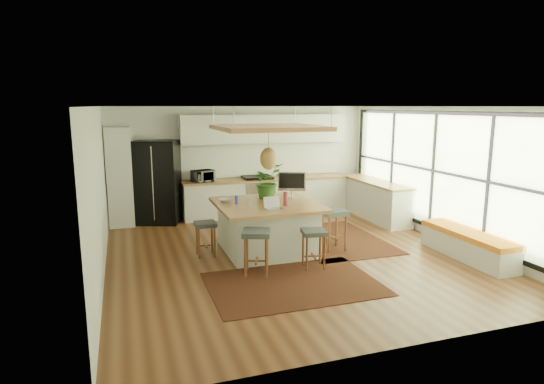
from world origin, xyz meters
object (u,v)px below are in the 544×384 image
object	(u,v)px
island	(267,227)
island_plant	(267,185)
fridge	(158,184)
monitor	(292,184)
stool_near_left	(256,253)
laptop	(274,202)
microwave	(203,175)
stool_near_right	(314,248)
stool_right_back	(319,222)
stool_right_front	(333,232)
stool_left_side	(206,237)

from	to	relation	value
island	island_plant	size ratio (longest dim) A/B	2.69
fridge	monitor	size ratio (longest dim) A/B	3.48
stool_near_left	monitor	size ratio (longest dim) A/B	1.33
stool_near_left	laptop	distance (m)	1.04
microwave	island_plant	distance (m)	2.54
stool_near_right	island_plant	xyz separation A→B (m)	(-0.34, 1.54, 0.84)
stool_right_back	monitor	bearing A→B (deg)	-176.13
fridge	stool_right_front	bearing A→B (deg)	-27.25
fridge	laptop	bearing A→B (deg)	-43.26
stool_right_front	fridge	bearing A→B (deg)	133.12
stool_right_back	island_plant	xyz separation A→B (m)	(-1.12, 0.02, 0.84)
stool_near_right	stool_left_side	bearing A→B (deg)	143.42
stool_right_front	stool_right_back	world-z (taller)	stool_right_front
island	stool_left_side	bearing A→B (deg)	175.13
laptop	microwave	size ratio (longest dim) A/B	0.63
stool_near_right	stool_left_side	xyz separation A→B (m)	(-1.62, 1.20, 0.00)
monitor	island_plant	distance (m)	0.50
fridge	stool_right_back	size ratio (longest dim) A/B	2.95
island	laptop	distance (m)	0.77
stool_right_front	laptop	distance (m)	1.44
fridge	island	distance (m)	3.39
monitor	microwave	size ratio (longest dim) A/B	1.11
island	stool_right_back	distance (m)	1.33
stool_near_left	stool_right_front	xyz separation A→B (m)	(1.75, 0.79, 0.00)
stool_near_left	stool_right_front	distance (m)	1.92
island	monitor	distance (m)	1.03
fridge	stool_near_right	size ratio (longest dim) A/B	2.92
fridge	monitor	world-z (taller)	fridge
island_plant	island	bearing A→B (deg)	-107.29
island	stool_near_right	size ratio (longest dim) A/B	2.79
microwave	stool_near_right	bearing A→B (deg)	-95.04
island	stool_right_front	xyz separation A→B (m)	(1.21, -0.31, -0.11)
island	microwave	bearing A→B (deg)	103.89
laptop	stool_near_right	bearing A→B (deg)	-53.36
island	stool_right_front	bearing A→B (deg)	-14.41
stool_near_right	island_plant	world-z (taller)	island_plant
laptop	island_plant	distance (m)	0.96
stool_right_front	monitor	xyz separation A→B (m)	(-0.58, 0.68, 0.83)
stool_near_left	stool_right_back	distance (m)	2.34
fridge	microwave	bearing A→B (deg)	17.80
island	stool_right_back	world-z (taller)	island
stool_right_back	laptop	xyz separation A→B (m)	(-1.29, -0.91, 0.70)
stool_right_back	stool_left_side	size ratio (longest dim) A/B	1.04
laptop	island_plant	bearing A→B (deg)	76.20
island	stool_near_right	xyz separation A→B (m)	(0.47, -1.11, -0.11)
island	microwave	world-z (taller)	microwave
fridge	stool_near_right	world-z (taller)	fridge
stool_left_side	stool_right_front	bearing A→B (deg)	-9.84
stool_left_side	stool_near_left	bearing A→B (deg)	-62.83
stool_right_front	microwave	world-z (taller)	microwave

